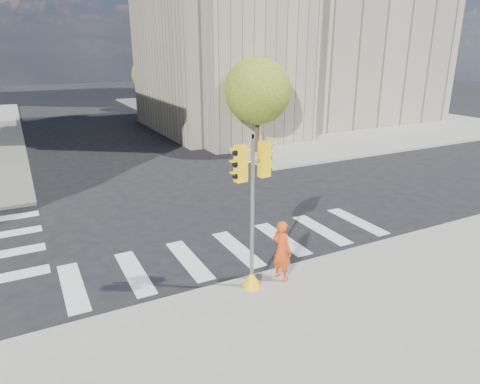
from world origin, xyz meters
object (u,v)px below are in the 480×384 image
Objects in this scene: lamp_far at (172,70)px; photographer at (282,250)px; traffic_signal at (252,227)px; lamp_near at (236,79)px.

lamp_far is 33.75m from photographer.
lamp_far is at bearing 66.37° from traffic_signal.
lamp_near is 14.00m from lamp_far.
traffic_signal is 2.40× the size of photographer.
lamp_far is 4.44× the size of photographer.
lamp_near is at bearing 55.99° from traffic_signal.
photographer is (0.99, 0.00, -0.94)m from traffic_signal.
lamp_far is at bearing 90.00° from lamp_near.
lamp_near is 1.85× the size of traffic_signal.
lamp_near is 20.55m from photographer.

